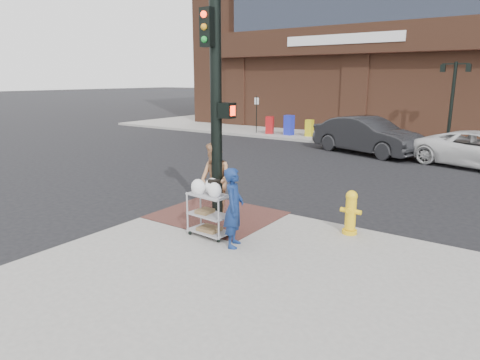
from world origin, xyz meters
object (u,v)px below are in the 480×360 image
Objects in this scene: traffic_signal_pole at (216,104)px; sedan_dark at (367,135)px; lamp_post at (453,95)px; fire_hydrant at (351,212)px; utility_cart at (209,211)px; woman_blue at (234,208)px; pedestrian_tan at (215,180)px.

traffic_signal_pole is 0.97× the size of sedan_dark.
lamp_post is 15.43m from traffic_signal_pole.
lamp_post is at bearing 92.04° from fire_hydrant.
lamp_post is 3.24× the size of utility_cart.
woman_blue is 12.91m from sedan_dark.
woman_blue is at bearing -41.99° from traffic_signal_pole.
woman_blue is 1.28× the size of utility_cart.
traffic_signal_pole reaches higher than fire_hydrant.
sedan_dark is at bearing -16.12° from woman_blue.
traffic_signal_pole is 5.23× the size of fire_hydrant.
sedan_dark is 5.36× the size of fire_hydrant.
woman_blue is at bearing -129.67° from fire_hydrant.
pedestrian_tan is 3.20m from fire_hydrant.
utility_cart reaches higher than fire_hydrant.
utility_cart is (0.61, -1.07, -2.12)m from traffic_signal_pole.
pedestrian_tan reaches higher than sedan_dark.
sedan_dark reaches higher than fire_hydrant.
pedestrian_tan is at bearing -99.61° from lamp_post.
lamp_post is at bearing -27.51° from woman_blue.
traffic_signal_pole reaches higher than lamp_post.
lamp_post is 16.51m from utility_cart.
woman_blue is 0.88× the size of pedestrian_tan.
lamp_post is 16.57m from woman_blue.
pedestrian_tan is 1.35m from utility_cart.
traffic_signal_pole is at bearing -99.24° from lamp_post.
traffic_signal_pole is 2.77× the size of pedestrian_tan.
lamp_post is at bearing 83.47° from utility_cart.
sedan_dark is 12.69m from utility_cart.
lamp_post is 2.52× the size of woman_blue.
traffic_signal_pole is at bearing -159.88° from sedan_dark.
lamp_post reaches higher than utility_cart.
traffic_signal_pole reaches higher than woman_blue.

